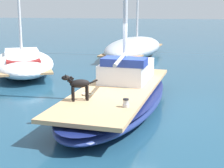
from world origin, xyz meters
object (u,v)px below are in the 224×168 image
object	(u,v)px
sailboat_main	(117,99)
dog_black	(78,85)
moored_boat_far_astern	(134,47)
coiled_rope	(88,94)
moored_boat_port_side	(22,62)
deck_winch	(126,103)

from	to	relation	value
sailboat_main	dog_black	bearing A→B (deg)	-118.09
moored_boat_far_astern	coiled_rope	bearing A→B (deg)	-90.86
sailboat_main	moored_boat_port_side	distance (m)	6.91
moored_boat_port_side	sailboat_main	bearing A→B (deg)	-43.81
deck_winch	coiled_rope	xyz separation A→B (m)	(-1.17, 0.98, -0.08)
coiled_rope	dog_black	bearing A→B (deg)	-101.24
sailboat_main	moored_boat_far_astern	bearing A→B (deg)	92.87
deck_winch	moored_boat_port_side	distance (m)	8.63
sailboat_main	deck_winch	distance (m)	2.00
coiled_rope	moored_boat_far_astern	world-z (taller)	moored_boat_far_astern
deck_winch	moored_boat_port_side	xyz separation A→B (m)	(-5.47, 6.68, -0.24)
deck_winch	moored_boat_port_side	size ratio (longest dim) A/B	0.03
dog_black	coiled_rope	world-z (taller)	dog_black
deck_winch	coiled_rope	bearing A→B (deg)	139.82
deck_winch	moored_boat_far_astern	distance (m)	12.24
sailboat_main	moored_boat_port_side	bearing A→B (deg)	136.19
dog_black	deck_winch	bearing A→B (deg)	-17.06
dog_black	deck_winch	xyz separation A→B (m)	(1.28, -0.39, -0.32)
deck_winch	moored_boat_far_astern	size ratio (longest dim) A/B	0.03
sailboat_main	moored_boat_far_astern	xyz separation A→B (m)	(-0.52, 10.30, 0.26)
sailboat_main	dog_black	size ratio (longest dim) A/B	8.38
moored_boat_port_side	moored_boat_far_astern	xyz separation A→B (m)	(4.47, 5.52, 0.07)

